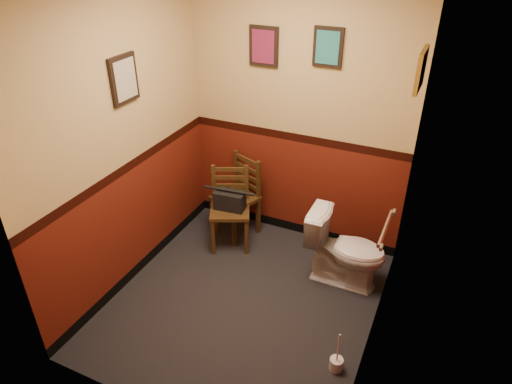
{
  "coord_description": "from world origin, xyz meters",
  "views": [
    {
      "loc": [
        1.35,
        -2.69,
        2.92
      ],
      "look_at": [
        0.0,
        0.25,
        1.0
      ],
      "focal_mm": 32.0,
      "sensor_mm": 36.0,
      "label": 1
    }
  ],
  "objects": [
    {
      "name": "framed_print_back_b",
      "position": [
        0.25,
        1.18,
        2.0
      ],
      "size": [
        0.26,
        0.04,
        0.34
      ],
      "color": "black",
      "rests_on": "wall_back"
    },
    {
      "name": "framed_print_right",
      "position": [
        1.08,
        0.6,
        2.05
      ],
      "size": [
        0.04,
        0.34,
        0.28
      ],
      "color": "olive",
      "rests_on": "wall_right"
    },
    {
      "name": "wall_front",
      "position": [
        0.0,
        -1.2,
        1.35
      ],
      "size": [
        2.2,
        0.0,
        2.7
      ],
      "primitive_type": "cube",
      "rotation": [
        -1.57,
        0.0,
        0.0
      ],
      "color": "#57180E",
      "rests_on": "ground"
    },
    {
      "name": "wall_left",
      "position": [
        -1.1,
        0.0,
        1.35
      ],
      "size": [
        0.0,
        2.4,
        2.7
      ],
      "primitive_type": "cube",
      "rotation": [
        1.57,
        0.0,
        1.57
      ],
      "color": "#57180E",
      "rests_on": "ground"
    },
    {
      "name": "wall_back",
      "position": [
        0.0,
        1.2,
        1.35
      ],
      "size": [
        2.2,
        0.0,
        2.7
      ],
      "primitive_type": "cube",
      "rotation": [
        1.57,
        0.0,
        0.0
      ],
      "color": "#57180E",
      "rests_on": "ground"
    },
    {
      "name": "grab_bar",
      "position": [
        1.07,
        0.25,
        0.95
      ],
      "size": [
        0.05,
        0.56,
        0.06
      ],
      "color": "silver",
      "rests_on": "wall_right"
    },
    {
      "name": "toilet",
      "position": [
        0.72,
        0.64,
        0.35
      ],
      "size": [
        0.73,
        0.41,
        0.71
      ],
      "primitive_type": "imported",
      "rotation": [
        0.0,
        0.0,
        1.58
      ],
      "color": "white",
      "rests_on": "floor"
    },
    {
      "name": "framed_print_back_a",
      "position": [
        -0.35,
        1.18,
        1.95
      ],
      "size": [
        0.28,
        0.04,
        0.36
      ],
      "color": "black",
      "rests_on": "wall_back"
    },
    {
      "name": "tp_stack",
      "position": [
        0.4,
        1.03,
        0.08
      ],
      "size": [
        0.23,
        0.12,
        0.2
      ],
      "color": "silver",
      "rests_on": "floor"
    },
    {
      "name": "handbag",
      "position": [
        -0.5,
        0.71,
        0.53
      ],
      "size": [
        0.32,
        0.18,
        0.22
      ],
      "rotation": [
        0.0,
        0.0,
        0.11
      ],
      "color": "black",
      "rests_on": "chair_right"
    },
    {
      "name": "wall_right",
      "position": [
        1.1,
        0.0,
        1.35
      ],
      "size": [
        0.0,
        2.4,
        2.7
      ],
      "primitive_type": "cube",
      "rotation": [
        1.57,
        0.0,
        -1.57
      ],
      "color": "#57180E",
      "rests_on": "ground"
    },
    {
      "name": "toilet_brush",
      "position": [
        0.94,
        -0.36,
        0.06
      ],
      "size": [
        0.1,
        0.1,
        0.37
      ],
      "color": "silver",
      "rests_on": "floor"
    },
    {
      "name": "chair_left",
      "position": [
        -0.54,
        0.96,
        0.43
      ],
      "size": [
        0.52,
        0.52,
        0.86
      ],
      "rotation": [
        0.0,
        0.0,
        -0.38
      ],
      "color": "#462E15",
      "rests_on": "floor"
    },
    {
      "name": "framed_print_left",
      "position": [
        -1.08,
        0.1,
        1.85
      ],
      "size": [
        0.04,
        0.3,
        0.38
      ],
      "color": "black",
      "rests_on": "wall_left"
    },
    {
      "name": "floor",
      "position": [
        0.0,
        0.0,
        0.0
      ],
      "size": [
        2.2,
        2.4,
        0.0
      ],
      "primitive_type": "cube",
      "color": "black",
      "rests_on": "ground"
    },
    {
      "name": "chair_right",
      "position": [
        -0.52,
        0.74,
        0.42
      ],
      "size": [
        0.52,
        0.52,
        0.84
      ],
      "rotation": [
        0.0,
        0.0,
        0.43
      ],
      "color": "#462E15",
      "rests_on": "floor"
    }
  ]
}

